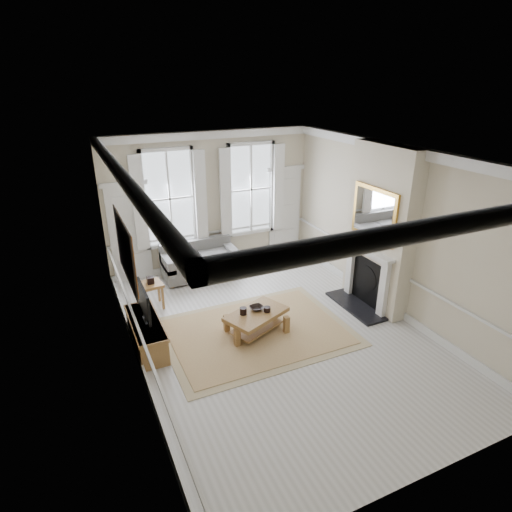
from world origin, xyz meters
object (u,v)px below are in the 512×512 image
sofa (200,262)px  tv_stand (147,334)px  side_table (151,288)px  coffee_table (256,316)px

sofa → tv_stand: sofa is taller
side_table → coffee_table: side_table is taller
side_table → tv_stand: 1.47m
coffee_table → tv_stand: size_ratio=0.91×
side_table → tv_stand: size_ratio=0.38×
sofa → coffee_table: size_ratio=1.33×
sofa → side_table: bearing=-142.5°
sofa → side_table: (-1.41, -1.08, 0.09)m
sofa → tv_stand: size_ratio=1.21×
coffee_table → sofa: bearing=70.7°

